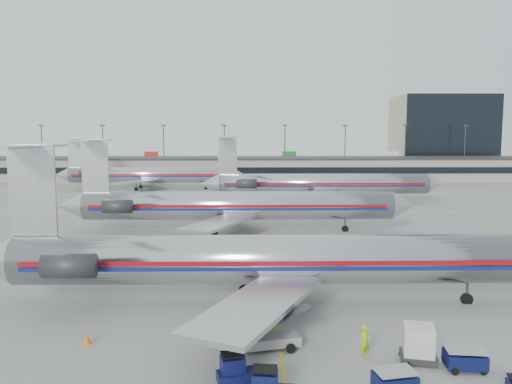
{
  "coord_description": "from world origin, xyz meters",
  "views": [
    {
      "loc": [
        -1.73,
        -36.95,
        11.87
      ],
      "look_at": [
        -0.78,
        28.82,
        4.5
      ],
      "focal_mm": 35.0,
      "sensor_mm": 36.0,
      "label": 1
    }
  ],
  "objects_px": {
    "jet_second_row": "(231,205)",
    "belt_loader": "(267,338)",
    "jet_foreground": "(270,259)",
    "uld_container": "(419,343)"
  },
  "relations": [
    {
      "from": "jet_second_row",
      "to": "belt_loader",
      "type": "xyz_separation_m",
      "value": [
        3.22,
        -34.48,
        -2.74
      ]
    },
    {
      "from": "jet_foreground",
      "to": "uld_container",
      "type": "xyz_separation_m",
      "value": [
        7.44,
        -9.07,
        -2.34
      ]
    },
    {
      "from": "jet_foreground",
      "to": "belt_loader",
      "type": "height_order",
      "value": "jet_foreground"
    },
    {
      "from": "jet_second_row",
      "to": "jet_foreground",
      "type": "bearing_deg",
      "value": -82.17
    },
    {
      "from": "jet_foreground",
      "to": "jet_second_row",
      "type": "height_order",
      "value": "jet_second_row"
    },
    {
      "from": "jet_foreground",
      "to": "belt_loader",
      "type": "relative_size",
      "value": 9.45
    },
    {
      "from": "uld_container",
      "to": "jet_foreground",
      "type": "bearing_deg",
      "value": 142.42
    },
    {
      "from": "jet_foreground",
      "to": "jet_second_row",
      "type": "bearing_deg",
      "value": 97.83
    },
    {
      "from": "jet_foreground",
      "to": "belt_loader",
      "type": "xyz_separation_m",
      "value": [
        -0.5,
        -7.41,
        -2.69
      ]
    },
    {
      "from": "jet_foreground",
      "to": "uld_container",
      "type": "relative_size",
      "value": 20.36
    }
  ]
}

